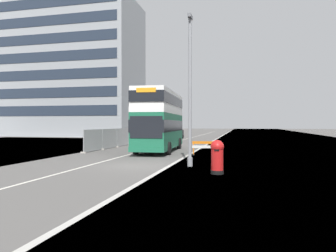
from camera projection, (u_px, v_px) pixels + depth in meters
ground at (146, 167)px, 17.73m from camera, size 140.00×280.00×0.10m
double_decker_bus at (160, 120)px, 27.13m from camera, size 3.29×10.37×5.08m
lamppost_foreground at (190, 95)px, 17.40m from camera, size 0.29×0.70×8.39m
red_pillar_postbox at (217, 155)px, 14.80m from camera, size 0.64×0.64×1.60m
roadworks_barrier at (204, 147)px, 23.62m from camera, size 1.72×0.65×1.05m
construction_site_fence at (138, 136)px, 38.43m from camera, size 0.44×27.40×1.93m
car_oncoming_near at (168, 134)px, 41.55m from camera, size 1.97×3.84×2.04m
car_receding_mid at (176, 133)px, 49.63m from camera, size 2.07×4.09×1.99m
bare_tree_far_verge_near at (157, 123)px, 63.96m from camera, size 3.04×2.52×5.31m
backdrop_office_block at (71, 71)px, 63.08m from camera, size 26.95×13.59×26.05m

